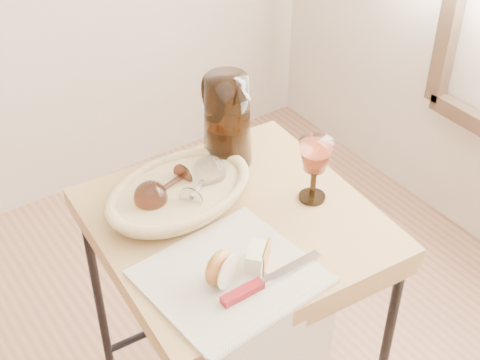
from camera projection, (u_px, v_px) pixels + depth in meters
side_table at (236, 330)px, 1.77m from camera, size 0.64×0.64×0.76m
tea_towel at (229, 276)px, 1.39m from camera, size 0.35×0.32×0.01m
bread_basket at (180, 195)px, 1.57m from camera, size 0.36×0.27×0.05m
goblet_lying_a at (165, 188)px, 1.55m from camera, size 0.14×0.11×0.08m
goblet_lying_b at (202, 183)px, 1.56m from camera, size 0.15×0.14×0.08m
pitcher at (227, 120)px, 1.65m from camera, size 0.17×0.25×0.27m
wine_goblet at (314, 170)px, 1.55m from camera, size 0.09×0.09×0.16m
apple_half at (219, 268)px, 1.36m from camera, size 0.09×0.07×0.07m
apple_wedge at (257, 257)px, 1.40m from camera, size 0.07×0.07×0.04m
table_knife at (268, 278)px, 1.37m from camera, size 0.24×0.03×0.02m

